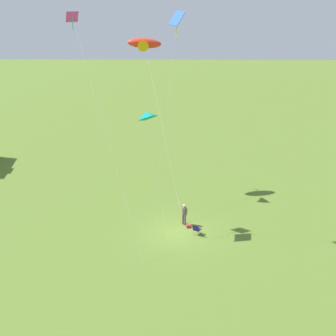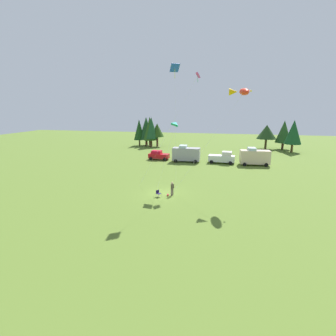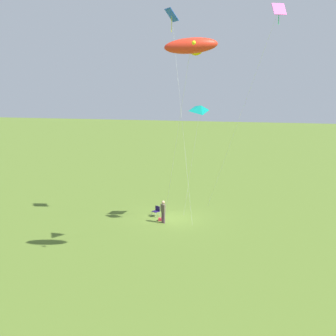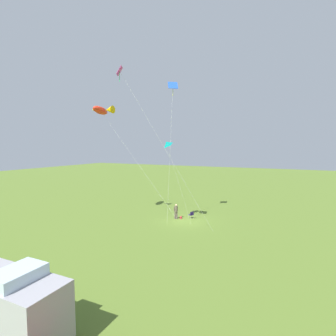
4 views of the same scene
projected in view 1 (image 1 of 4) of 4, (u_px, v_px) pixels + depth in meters
name	position (u px, v px, depth m)	size (l,w,h in m)	color
ground_plane	(179.00, 233.00, 34.75)	(160.00, 160.00, 0.00)	#557028
person_kite_flyer	(184.00, 213.00, 35.54)	(0.49, 0.49, 1.74)	#553A4A
folding_chair	(197.00, 229.00, 34.27)	(0.66, 0.66, 0.82)	#1B1043
backpack_on_grass	(189.00, 226.00, 35.43)	(0.32, 0.22, 0.22)	#AE2830
kite_large_fish	(144.00, 44.00, 38.45)	(9.14, 4.79, 13.08)	red
kite_diamond_blue	(176.00, 26.00, 30.53)	(1.26, 2.19, 15.58)	blue
kite_diamond_rainbow	(75.00, 29.00, 32.14)	(7.70, 5.63, 15.47)	#D73FA2
kite_delta_teal	(146.00, 115.00, 32.60)	(3.03, 2.38, 9.10)	#0A928B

